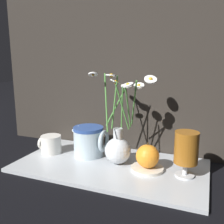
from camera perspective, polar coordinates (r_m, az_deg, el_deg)
name	(u,v)px	position (r m, az deg, el deg)	size (l,w,h in m)	color
ground_plane	(110,167)	(0.91, -0.39, -12.47)	(6.00, 6.00, 0.00)	black
shelf	(110,165)	(0.90, -0.39, -12.13)	(0.66, 0.35, 0.01)	#B2B7BC
backdrop_wall	(129,12)	(1.02, 3.87, 21.78)	(1.16, 0.02, 1.10)	#2D2823
vase_with_flowers	(118,144)	(0.89, 1.46, -7.36)	(0.22, 0.16, 0.32)	silver
yellow_mug	(51,144)	(1.02, -13.84, -7.14)	(0.09, 0.08, 0.07)	silver
ceramic_pitcher	(89,140)	(0.96, -5.26, -6.36)	(0.14, 0.11, 0.12)	silver
tea_glass	(186,149)	(0.81, 16.60, -8.15)	(0.07, 0.07, 0.15)	silver
saucer_plate	(147,168)	(0.86, 8.05, -12.65)	(0.11, 0.11, 0.01)	silver
orange_fruit	(148,156)	(0.85, 8.14, -9.94)	(0.08, 0.08, 0.09)	orange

